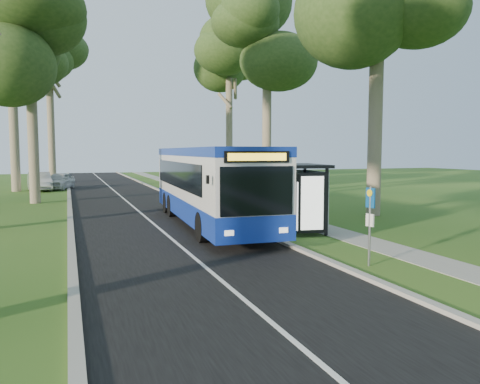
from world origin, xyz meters
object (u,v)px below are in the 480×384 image
Objects in this scene: car_white at (59,181)px; car_silver at (40,181)px; bus at (209,185)px; litter_bin at (275,213)px; bus_shelter at (308,184)px; bus_stop_sign at (370,216)px.

car_white is 0.92× the size of car_silver.
bus is at bearing -77.54° from car_silver.
bus is 13.22× the size of litter_bin.
bus reaches higher than bus_shelter.
litter_bin is 0.21× the size of car_silver.
bus_shelter is at bearing -42.28° from bus.
car_silver is (-11.24, 25.36, -1.17)m from bus_shelter.
bus_stop_sign is at bearing -73.41° from bus.
bus reaches higher than bus_stop_sign.
bus is 3.03× the size of car_white.
car_white is (-9.33, 23.90, 0.23)m from litter_bin.
bus is 9.04m from bus_stop_sign.
bus reaches higher than car_white.
bus_stop_sign is 2.31× the size of litter_bin.
car_silver is at bearing 115.13° from litter_bin.
bus_stop_sign reaches higher than car_white.
bus_stop_sign is 32.92m from car_white.
litter_bin is 25.66m from car_white.
litter_bin is at bearing -15.61° from bus.
bus_shelter is 3.50× the size of litter_bin.
bus_stop_sign is 32.57m from car_silver.
bus is 5.71× the size of bus_stop_sign.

